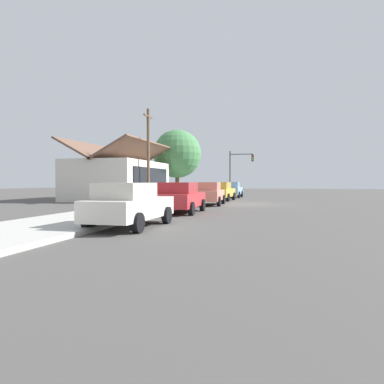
% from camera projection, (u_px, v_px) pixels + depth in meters
% --- Properties ---
extents(ground_plane, '(120.00, 120.00, 0.00)m').
position_uv_depth(ground_plane, '(249.00, 204.00, 26.63)').
color(ground_plane, '#4C4947').
extents(sidewalk_curb, '(60.00, 4.20, 0.16)m').
position_uv_depth(sidewalk_curb, '(175.00, 202.00, 27.97)').
color(sidewalk_curb, '#B2AFA8').
rests_on(sidewalk_curb, ground).
extents(car_ivory, '(4.48, 2.04, 1.59)m').
position_uv_depth(car_ivory, '(130.00, 205.00, 13.00)').
color(car_ivory, silver).
rests_on(car_ivory, ground).
extents(car_cherry, '(4.46, 2.11, 1.59)m').
position_uv_depth(car_cherry, '(180.00, 197.00, 19.05)').
color(car_cherry, red).
rests_on(car_cherry, ground).
extents(car_coral, '(4.43, 2.18, 1.59)m').
position_uv_depth(car_coral, '(208.00, 193.00, 25.47)').
color(car_coral, '#EA8C75').
rests_on(car_coral, ground).
extents(car_mustard, '(4.45, 2.08, 1.59)m').
position_uv_depth(car_mustard, '(221.00, 191.00, 31.54)').
color(car_mustard, gold).
rests_on(car_mustard, ground).
extents(car_skyblue, '(4.57, 2.09, 1.59)m').
position_uv_depth(car_skyblue, '(231.00, 190.00, 37.65)').
color(car_skyblue, '#8CB7E0').
rests_on(car_skyblue, ground).
extents(storefront_building, '(10.91, 6.42, 5.19)m').
position_uv_depth(storefront_building, '(120.00, 179.00, 33.17)').
color(storefront_building, silver).
rests_on(storefront_building, ground).
extents(shade_tree, '(5.23, 5.23, 7.27)m').
position_uv_depth(shade_tree, '(177.00, 154.00, 39.89)').
color(shade_tree, brown).
rests_on(shade_tree, ground).
extents(traffic_light_main, '(0.37, 2.79, 5.20)m').
position_uv_depth(traffic_light_main, '(239.00, 166.00, 42.38)').
color(traffic_light_main, '#383833').
rests_on(traffic_light_main, ground).
extents(utility_pole_wooden, '(1.80, 0.24, 7.50)m').
position_uv_depth(utility_pole_wooden, '(148.00, 153.00, 29.61)').
color(utility_pole_wooden, brown).
rests_on(utility_pole_wooden, ground).
extents(fire_hydrant_red, '(0.22, 0.22, 0.71)m').
position_uv_depth(fire_hydrant_red, '(202.00, 195.00, 30.64)').
color(fire_hydrant_red, red).
rests_on(fire_hydrant_red, sidewalk_curb).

